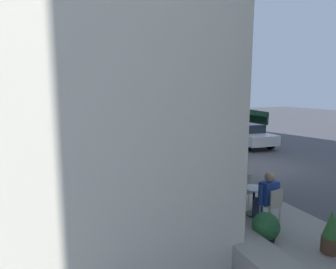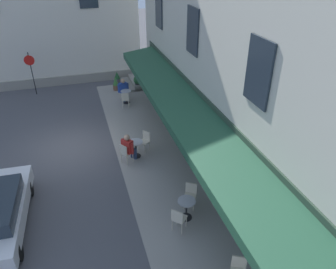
{
  "view_description": "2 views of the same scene",
  "coord_description": "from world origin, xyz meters",
  "px_view_note": "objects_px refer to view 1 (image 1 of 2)",
  "views": [
    {
      "loc": [
        10.01,
        -8.07,
        3.31
      ],
      "look_at": [
        -2.43,
        -3.12,
        1.25
      ],
      "focal_mm": 31.08,
      "sensor_mm": 36.0,
      "label": 1
    },
    {
      "loc": [
        -13.08,
        -0.53,
        7.97
      ],
      "look_at": [
        -2.04,
        -3.9,
        1.14
      ],
      "focal_mm": 34.5,
      "sensor_mm": 36.0,
      "label": 2
    }
  ],
  "objects_px": {
    "parked_car_white": "(243,134)",
    "cafe_chair_cream_kerbside": "(245,187)",
    "cafe_chair_cream_facing_street": "(139,141)",
    "seated_patron_in_blue": "(266,194)",
    "cafe_chair_cream_by_window": "(179,155)",
    "cafe_chair_cream_corner_right": "(129,130)",
    "cafe_table_far_end": "(125,132)",
    "seated_companion_in_red": "(190,147)",
    "cafe_chair_cream_near_door": "(273,203)",
    "cafe_table_near_entrance": "(186,153)",
    "cafe_table_streetside": "(142,140)",
    "potted_plant_under_sign": "(331,232)",
    "cafe_chair_cream_corner_left": "(147,137)",
    "cafe_chair_cream_under_awning": "(193,150)",
    "potted_plant_by_steps": "(265,232)",
    "cafe_chair_cream_back_row": "(123,133)",
    "cafe_table_mid_terrace": "(254,197)"
  },
  "relations": [
    {
      "from": "parked_car_white",
      "to": "cafe_chair_cream_kerbside",
      "type": "bearing_deg",
      "value": -35.81
    },
    {
      "from": "cafe_chair_cream_facing_street",
      "to": "seated_patron_in_blue",
      "type": "relative_size",
      "value": 0.7
    },
    {
      "from": "cafe_chair_cream_by_window",
      "to": "cafe_chair_cream_corner_right",
      "type": "relative_size",
      "value": 1.0
    },
    {
      "from": "cafe_table_far_end",
      "to": "cafe_chair_cream_corner_right",
      "type": "relative_size",
      "value": 0.82
    },
    {
      "from": "seated_patron_in_blue",
      "to": "seated_companion_in_red",
      "type": "distance_m",
      "value": 6.27
    },
    {
      "from": "cafe_chair_cream_near_door",
      "to": "cafe_chair_cream_corner_right",
      "type": "bearing_deg",
      "value": -179.42
    },
    {
      "from": "cafe_chair_cream_corner_right",
      "to": "cafe_table_far_end",
      "type": "bearing_deg",
      "value": -34.94
    },
    {
      "from": "cafe_chair_cream_by_window",
      "to": "cafe_table_near_entrance",
      "type": "bearing_deg",
      "value": 127.15
    },
    {
      "from": "cafe_table_streetside",
      "to": "potted_plant_under_sign",
      "type": "distance_m",
      "value": 11.75
    },
    {
      "from": "parked_car_white",
      "to": "cafe_chair_cream_corner_left",
      "type": "bearing_deg",
      "value": -107.52
    },
    {
      "from": "seated_patron_in_blue",
      "to": "cafe_chair_cream_kerbside",
      "type": "bearing_deg",
      "value": 174.26
    },
    {
      "from": "cafe_chair_cream_near_door",
      "to": "potted_plant_under_sign",
      "type": "bearing_deg",
      "value": 7.76
    },
    {
      "from": "cafe_chair_cream_under_awning",
      "to": "cafe_chair_cream_kerbside",
      "type": "distance_m",
      "value": 5.39
    },
    {
      "from": "cafe_chair_cream_under_awning",
      "to": "potted_plant_by_steps",
      "type": "relative_size",
      "value": 0.98
    },
    {
      "from": "cafe_chair_cream_facing_street",
      "to": "cafe_table_streetside",
      "type": "bearing_deg",
      "value": 147.76
    },
    {
      "from": "cafe_chair_cream_by_window",
      "to": "cafe_chair_cream_kerbside",
      "type": "relative_size",
      "value": 1.0
    },
    {
      "from": "cafe_chair_cream_near_door",
      "to": "cafe_chair_cream_facing_street",
      "type": "relative_size",
      "value": 1.0
    },
    {
      "from": "cafe_chair_cream_near_door",
      "to": "cafe_chair_cream_facing_street",
      "type": "bearing_deg",
      "value": -176.24
    },
    {
      "from": "seated_companion_in_red",
      "to": "potted_plant_under_sign",
      "type": "height_order",
      "value": "seated_companion_in_red"
    },
    {
      "from": "cafe_chair_cream_kerbside",
      "to": "cafe_chair_cream_facing_street",
      "type": "distance_m",
      "value": 8.53
    },
    {
      "from": "cafe_chair_cream_near_door",
      "to": "cafe_chair_cream_corner_right",
      "type": "xyz_separation_m",
      "value": [
        -14.01,
        -0.14,
        0.0
      ]
    },
    {
      "from": "cafe_table_streetside",
      "to": "parked_car_white",
      "type": "xyz_separation_m",
      "value": [
        1.29,
        5.96,
        0.22
      ]
    },
    {
      "from": "cafe_table_streetside",
      "to": "cafe_table_near_entrance",
      "type": "bearing_deg",
      "value": 11.55
    },
    {
      "from": "cafe_chair_cream_back_row",
      "to": "seated_patron_in_blue",
      "type": "bearing_deg",
      "value": 3.49
    },
    {
      "from": "cafe_chair_cream_by_window",
      "to": "cafe_chair_cream_kerbside",
      "type": "height_order",
      "value": "same"
    },
    {
      "from": "seated_companion_in_red",
      "to": "seated_patron_in_blue",
      "type": "bearing_deg",
      "value": -8.28
    },
    {
      "from": "cafe_table_far_end",
      "to": "seated_patron_in_blue",
      "type": "xyz_separation_m",
      "value": [
        13.28,
        0.48,
        0.2
      ]
    },
    {
      "from": "cafe_chair_cream_kerbside",
      "to": "potted_plant_by_steps",
      "type": "bearing_deg",
      "value": -27.74
    },
    {
      "from": "cafe_chair_cream_corner_right",
      "to": "cafe_chair_cream_back_row",
      "type": "height_order",
      "value": "same"
    },
    {
      "from": "cafe_chair_cream_facing_street",
      "to": "cafe_table_far_end",
      "type": "bearing_deg",
      "value": 177.92
    },
    {
      "from": "cafe_table_near_entrance",
      "to": "cafe_table_mid_terrace",
      "type": "distance_m",
      "value": 5.59
    },
    {
      "from": "cafe_table_streetside",
      "to": "cafe_chair_cream_back_row",
      "type": "relative_size",
      "value": 0.82
    },
    {
      "from": "cafe_chair_cream_by_window",
      "to": "cafe_table_far_end",
      "type": "relative_size",
      "value": 1.21
    },
    {
      "from": "cafe_table_mid_terrace",
      "to": "cafe_chair_cream_corner_left",
      "type": "height_order",
      "value": "cafe_chair_cream_corner_left"
    },
    {
      "from": "cafe_table_streetside",
      "to": "seated_companion_in_red",
      "type": "xyz_separation_m",
      "value": [
        3.85,
        1.18,
        0.21
      ]
    },
    {
      "from": "potted_plant_by_steps",
      "to": "parked_car_white",
      "type": "xyz_separation_m",
      "value": [
        -10.09,
        6.82,
        0.17
      ]
    },
    {
      "from": "cafe_chair_cream_facing_street",
      "to": "seated_patron_in_blue",
      "type": "distance_m",
      "value": 9.54
    },
    {
      "from": "cafe_chair_cream_corner_right",
      "to": "potted_plant_under_sign",
      "type": "relative_size",
      "value": 0.98
    },
    {
      "from": "cafe_table_streetside",
      "to": "seated_patron_in_blue",
      "type": "distance_m",
      "value": 10.06
    },
    {
      "from": "cafe_chair_cream_kerbside",
      "to": "cafe_chair_cream_corner_right",
      "type": "bearing_deg",
      "value": -179.03
    },
    {
      "from": "cafe_chair_cream_kerbside",
      "to": "cafe_table_near_entrance",
      "type": "bearing_deg",
      "value": 174.72
    },
    {
      "from": "cafe_table_near_entrance",
      "to": "cafe_table_far_end",
      "type": "relative_size",
      "value": 1.0
    },
    {
      "from": "potted_plant_under_sign",
      "to": "cafe_chair_cream_back_row",
      "type": "bearing_deg",
      "value": -176.01
    },
    {
      "from": "cafe_chair_cream_near_door",
      "to": "cafe_table_near_entrance",
      "type": "bearing_deg",
      "value": 175.08
    },
    {
      "from": "cafe_chair_cream_corner_right",
      "to": "cafe_table_near_entrance",
      "type": "bearing_deg",
      "value": 4.92
    },
    {
      "from": "cafe_chair_cream_corner_left",
      "to": "seated_patron_in_blue",
      "type": "relative_size",
      "value": 0.7
    },
    {
      "from": "cafe_chair_cream_under_awning",
      "to": "potted_plant_under_sign",
      "type": "relative_size",
      "value": 0.98
    },
    {
      "from": "cafe_chair_cream_facing_street",
      "to": "cafe_chair_cream_by_window",
      "type": "bearing_deg",
      "value": 9.64
    },
    {
      "from": "seated_companion_in_red",
      "to": "cafe_chair_cream_facing_street",
      "type": "bearing_deg",
      "value": -155.44
    },
    {
      "from": "parked_car_white",
      "to": "cafe_chair_cream_under_awning",
      "type": "bearing_deg",
      "value": -62.11
    }
  ]
}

